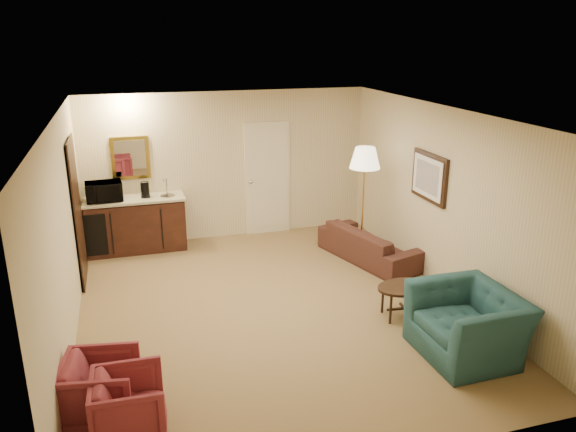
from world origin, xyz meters
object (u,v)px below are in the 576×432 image
at_px(rose_chair_far, 101,386).
at_px(microwave, 104,189).
at_px(rose_chair_near, 129,402).
at_px(wetbar_cabinet, 136,224).
at_px(floor_lamp, 363,203).
at_px(teal_armchair, 469,313).
at_px(waste_bin, 177,239).
at_px(coffee_maker, 145,190).
at_px(sofa, 370,239).
at_px(coffee_table, 405,301).

bearing_deg(rose_chair_far, microwave, 9.15).
bearing_deg(rose_chair_near, microwave, 4.32).
distance_m(wetbar_cabinet, rose_chair_far, 4.45).
height_order(wetbar_cabinet, rose_chair_near, wetbar_cabinet).
relative_size(floor_lamp, microwave, 3.22).
height_order(teal_armchair, microwave, microwave).
bearing_deg(waste_bin, rose_chair_far, -104.81).
xyz_separation_m(rose_chair_far, waste_bin, (1.15, 4.35, -0.19)).
xyz_separation_m(waste_bin, coffee_maker, (-0.46, 0.07, 0.90)).
relative_size(wetbar_cabinet, sofa, 0.88).
distance_m(wetbar_cabinet, floor_lamp, 3.81).
height_order(rose_chair_near, coffee_table, rose_chair_near).
bearing_deg(wetbar_cabinet, coffee_maker, 0.81).
distance_m(wetbar_cabinet, rose_chair_near, 4.73).
bearing_deg(waste_bin, wetbar_cabinet, 173.85).
distance_m(wetbar_cabinet, waste_bin, 0.72).
relative_size(rose_chair_far, floor_lamp, 0.38).
distance_m(sofa, coffee_maker, 3.80).
bearing_deg(teal_armchair, rose_chair_near, -87.13).
relative_size(sofa, rose_chair_far, 2.66).
distance_m(coffee_table, floor_lamp, 2.23).
xyz_separation_m(teal_armchair, coffee_table, (-0.26, 1.00, -0.30)).
bearing_deg(rose_chair_near, coffee_table, -67.87).
xyz_separation_m(wetbar_cabinet, rose_chair_near, (-0.25, -4.72, -0.13)).
bearing_deg(microwave, floor_lamp, -21.85).
bearing_deg(sofa, wetbar_cabinet, 50.57).
relative_size(rose_chair_near, coffee_table, 0.87).
xyz_separation_m(sofa, floor_lamp, (-0.06, 0.20, 0.56)).
relative_size(coffee_table, coffee_maker, 2.86).
height_order(coffee_table, floor_lamp, floor_lamp).
relative_size(waste_bin, coffee_maker, 1.17).
relative_size(wetbar_cabinet, floor_lamp, 0.89).
distance_m(wetbar_cabinet, coffee_maker, 0.62).
height_order(coffee_table, waste_bin, coffee_table).
bearing_deg(rose_chair_near, coffee_maker, -3.58).
height_order(sofa, coffee_maker, coffee_maker).
xyz_separation_m(sofa, coffee_maker, (-3.41, 1.52, 0.69)).
xyz_separation_m(teal_armchair, microwave, (-3.96, 4.40, 0.60)).
relative_size(rose_chair_near, rose_chair_far, 0.95).
xyz_separation_m(sofa, teal_armchair, (-0.10, -2.91, 0.15)).
distance_m(wetbar_cabinet, microwave, 0.80).
height_order(sofa, microwave, microwave).
bearing_deg(rose_chair_far, floor_lamp, -42.93).
relative_size(teal_armchair, rose_chair_near, 1.78).
distance_m(wetbar_cabinet, teal_armchair, 5.64).
xyz_separation_m(floor_lamp, waste_bin, (-2.89, 1.25, -0.76)).
xyz_separation_m(coffee_table, coffee_maker, (-3.06, 3.42, 0.83)).
relative_size(teal_armchair, microwave, 2.06).
bearing_deg(waste_bin, coffee_maker, 171.09).
distance_m(sofa, rose_chair_far, 5.02).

